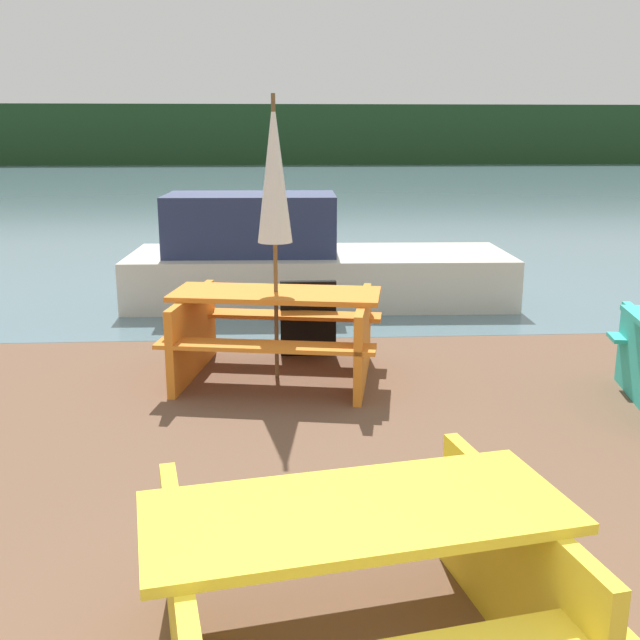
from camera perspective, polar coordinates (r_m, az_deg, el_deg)
water at (r=32.85m, az=-3.01°, el=10.31°), size 60.00×50.00×0.00m
far_treeline at (r=52.78m, az=-3.28°, el=13.91°), size 80.00×1.60×4.00m
picnic_table_yellow at (r=3.17m, az=2.83°, el=-18.67°), size 1.91×1.67×0.74m
picnic_table_orange at (r=6.70m, az=-3.34°, el=-0.46°), size 2.05×1.68×0.80m
umbrella_white at (r=6.49m, az=-3.51°, el=11.23°), size 0.30×0.30×2.48m
boat at (r=9.79m, az=-1.42°, el=4.38°), size 4.94×1.86×1.40m
signboard at (r=7.40m, az=-0.90°, el=0.13°), size 0.55×0.08×0.75m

